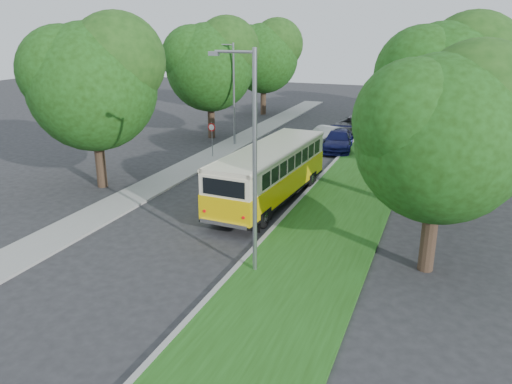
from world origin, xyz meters
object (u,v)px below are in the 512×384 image
at_px(lamppost_near, 252,157).
at_px(car_white, 325,137).
at_px(vintage_bus, 270,175).
at_px(lamppost_far, 233,91).
at_px(car_grey, 352,125).
at_px(car_blue, 338,140).
at_px(car_silver, 279,172).

distance_m(lamppost_near, car_white, 20.98).
bearing_deg(car_white, vintage_bus, -70.43).
distance_m(lamppost_far, car_white, 7.69).
bearing_deg(car_grey, car_blue, -75.38).
height_order(vintage_bus, car_blue, vintage_bus).
relative_size(lamppost_near, car_grey, 1.61).
relative_size(car_silver, car_white, 0.85).
bearing_deg(car_grey, car_white, -86.15).
bearing_deg(car_grey, vintage_bus, -78.93).
bearing_deg(lamppost_far, car_white, 17.12).
height_order(lamppost_near, car_blue, lamppost_near).
xyz_separation_m(lamppost_far, car_blue, (7.70, 1.47, -3.40)).
height_order(vintage_bus, car_white, vintage_bus).
height_order(lamppost_near, car_grey, lamppost_near).
height_order(car_silver, car_blue, car_blue).
bearing_deg(car_grey, lamppost_near, -74.02).
distance_m(car_white, car_blue, 1.23).
bearing_deg(lamppost_near, car_grey, 93.03).
height_order(car_white, car_blue, car_white).
height_order(vintage_bus, car_grey, vintage_bus).
bearing_deg(lamppost_near, car_silver, 103.82).
bearing_deg(vintage_bus, lamppost_far, 125.50).
relative_size(lamppost_far, car_silver, 1.94).
bearing_deg(car_silver, car_white, 98.92).
xyz_separation_m(vintage_bus, car_blue, (0.80, 12.54, -0.77)).
bearing_deg(car_blue, car_white, 145.19).
relative_size(vintage_bus, car_silver, 2.58).
bearing_deg(car_white, lamppost_near, -65.33).
height_order(lamppost_far, car_white, lamppost_far).
distance_m(lamppost_far, car_grey, 11.31).
xyz_separation_m(lamppost_far, car_grey, (7.52, 7.72, -3.43)).
relative_size(car_white, car_blue, 0.92).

